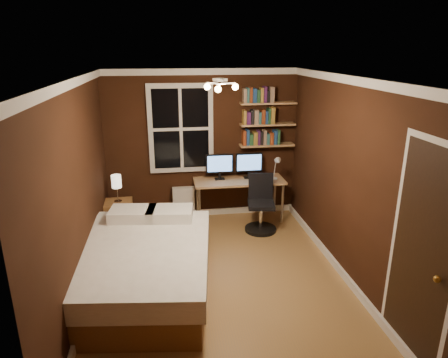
{
  "coord_description": "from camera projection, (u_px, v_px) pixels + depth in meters",
  "views": [
    {
      "loc": [
        -0.6,
        -4.41,
        2.8
      ],
      "look_at": [
        0.12,
        0.45,
        1.19
      ],
      "focal_mm": 32.0,
      "sensor_mm": 36.0,
      "label": 1
    }
  ],
  "objects": [
    {
      "name": "radiator",
      "position": [
        184.0,
        203.0,
        6.84
      ],
      "size": [
        0.37,
        0.13,
        0.56
      ],
      "primitive_type": "cube",
      "color": "silver",
      "rests_on": "ground"
    },
    {
      "name": "bed",
      "position": [
        143.0,
        266.0,
        4.78
      ],
      "size": [
        1.81,
        2.33,
        0.73
      ],
      "rotation": [
        0.0,
        0.0,
        -0.12
      ],
      "color": "brown",
      "rests_on": "ground"
    },
    {
      "name": "floor",
      "position": [
        220.0,
        278.0,
        5.1
      ],
      "size": [
        4.2,
        4.2,
        0.0
      ],
      "primitive_type": "plane",
      "color": "olive",
      "rests_on": "ground"
    },
    {
      "name": "bookshelf_lower",
      "position": [
        267.0,
        145.0,
        6.72
      ],
      "size": [
        0.92,
        0.22,
        0.03
      ],
      "primitive_type": "cube",
      "color": "#A4784F",
      "rests_on": "wall_back"
    },
    {
      "name": "monitor_left",
      "position": [
        220.0,
        167.0,
        6.61
      ],
      "size": [
        0.46,
        0.12,
        0.43
      ],
      "primitive_type": null,
      "color": "black",
      "rests_on": "desk"
    },
    {
      "name": "door_knob",
      "position": [
        437.0,
        279.0,
        3.27
      ],
      "size": [
        0.06,
        0.06,
        0.06
      ],
      "primitive_type": "sphere",
      "color": "#C28C35",
      "rests_on": "door"
    },
    {
      "name": "wall_back",
      "position": [
        202.0,
        145.0,
        6.68
      ],
      "size": [
        3.2,
        0.04,
        2.5
      ],
      "primitive_type": "cube",
      "color": "black",
      "rests_on": "ground"
    },
    {
      "name": "bedside_lamp",
      "position": [
        117.0,
        189.0,
        6.16
      ],
      "size": [
        0.15,
        0.15,
        0.44
      ],
      "primitive_type": null,
      "color": "white",
      "rests_on": "nightstand"
    },
    {
      "name": "desk_lamp",
      "position": [
        276.0,
        168.0,
        6.54
      ],
      "size": [
        0.14,
        0.32,
        0.44
      ],
      "primitive_type": null,
      "color": "silver",
      "rests_on": "desk"
    },
    {
      "name": "ceiling",
      "position": [
        219.0,
        77.0,
        4.32
      ],
      "size": [
        3.2,
        4.2,
        0.02
      ],
      "primitive_type": "cube",
      "color": "white",
      "rests_on": "wall_back"
    },
    {
      "name": "window",
      "position": [
        181.0,
        129.0,
        6.51
      ],
      "size": [
        1.06,
        0.06,
        1.46
      ],
      "primitive_type": "cube",
      "color": "silver",
      "rests_on": "wall_back"
    },
    {
      "name": "books_row_upper",
      "position": [
        269.0,
        95.0,
        6.46
      ],
      "size": [
        0.54,
        0.16,
        0.23
      ],
      "primitive_type": null,
      "color": "#22502D",
      "rests_on": "bookshelf_upper"
    },
    {
      "name": "monitor_right",
      "position": [
        249.0,
        166.0,
        6.68
      ],
      "size": [
        0.46,
        0.12,
        0.43
      ],
      "primitive_type": null,
      "color": "black",
      "rests_on": "desk"
    },
    {
      "name": "ceiling_fixture",
      "position": [
        220.0,
        88.0,
        4.26
      ],
      "size": [
        0.44,
        0.44,
        0.18
      ],
      "primitive_type": null,
      "color": "beige",
      "rests_on": "ceiling"
    },
    {
      "name": "books_row_lower",
      "position": [
        267.0,
        137.0,
        6.68
      ],
      "size": [
        0.66,
        0.16,
        0.23
      ],
      "primitive_type": null,
      "color": "maroon",
      "rests_on": "bookshelf_lower"
    },
    {
      "name": "bookshelf_upper",
      "position": [
        268.0,
        103.0,
        6.5
      ],
      "size": [
        0.92,
        0.22,
        0.03
      ],
      "primitive_type": "cube",
      "color": "#A4784F",
      "rests_on": "wall_back"
    },
    {
      "name": "books_row_middle",
      "position": [
        268.0,
        117.0,
        6.57
      ],
      "size": [
        0.54,
        0.16,
        0.23
      ],
      "primitive_type": null,
      "color": "navy",
      "rests_on": "bookshelf_middle"
    },
    {
      "name": "door",
      "position": [
        420.0,
        258.0,
        3.55
      ],
      "size": [
        0.03,
        0.82,
        2.05
      ],
      "primitive_type": null,
      "color": "black",
      "rests_on": "ground"
    },
    {
      "name": "desk",
      "position": [
        239.0,
        183.0,
        6.67
      ],
      "size": [
        1.5,
        0.56,
        0.71
      ],
      "color": "#A4784F",
      "rests_on": "ground"
    },
    {
      "name": "wall_left",
      "position": [
        79.0,
        193.0,
        4.49
      ],
      "size": [
        0.04,
        4.2,
        2.5
      ],
      "primitive_type": "cube",
      "color": "black",
      "rests_on": "ground"
    },
    {
      "name": "nightstand",
      "position": [
        120.0,
        217.0,
        6.31
      ],
      "size": [
        0.43,
        0.43,
        0.52
      ],
      "primitive_type": "cube",
      "rotation": [
        0.0,
        0.0,
        0.03
      ],
      "color": "brown",
      "rests_on": "ground"
    },
    {
      "name": "bookshelf_middle",
      "position": [
        267.0,
        124.0,
        6.61
      ],
      "size": [
        0.92,
        0.22,
        0.03
      ],
      "primitive_type": "cube",
      "color": "#A4784F",
      "rests_on": "wall_back"
    },
    {
      "name": "wall_right",
      "position": [
        347.0,
        180.0,
        4.93
      ],
      "size": [
        0.04,
        4.2,
        2.5
      ],
      "primitive_type": "cube",
      "color": "black",
      "rests_on": "ground"
    },
    {
      "name": "office_chair",
      "position": [
        261.0,
        210.0,
        6.38
      ],
      "size": [
        0.5,
        0.5,
        0.91
      ],
      "rotation": [
        0.0,
        0.0,
        -0.16
      ],
      "color": "black",
      "rests_on": "ground"
    }
  ]
}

